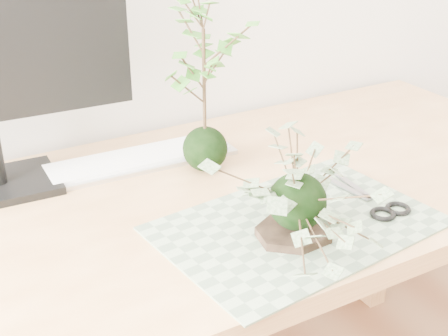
{
  "coord_description": "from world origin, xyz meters",
  "views": [
    {
      "loc": [
        -0.47,
        0.3,
        1.31
      ],
      "look_at": [
        0.0,
        1.14,
        0.84
      ],
      "focal_mm": 50.0,
      "sensor_mm": 36.0,
      "label": 1
    }
  ],
  "objects": [
    {
      "name": "cutting_mat",
      "position": [
        0.1,
        1.05,
        0.74
      ],
      "size": [
        0.51,
        0.37,
        0.0
      ],
      "primitive_type": "cube",
      "rotation": [
        0.0,
        0.0,
        0.11
      ],
      "color": "#576C55",
      "rests_on": "desk"
    },
    {
      "name": "keyboard",
      "position": [
        -0.04,
        1.43,
        0.75
      ],
      "size": [
        0.42,
        0.13,
        0.02
      ],
      "rotation": [
        0.0,
        0.0,
        -0.03
      ],
      "color": "#BEBEBE",
      "rests_on": "desk"
    },
    {
      "name": "scissors",
      "position": [
        0.26,
        1.03,
        0.75
      ],
      "size": [
        0.08,
        0.19,
        0.01
      ],
      "rotation": [
        0.0,
        0.0,
        0.02
      ],
      "color": "gray",
      "rests_on": "cutting_mat"
    },
    {
      "name": "ivy_kokedama",
      "position": [
        0.08,
        1.03,
        0.85
      ],
      "size": [
        0.36,
        0.36,
        0.2
      ],
      "rotation": [
        0.0,
        0.0,
        -0.39
      ],
      "color": "black",
      "rests_on": "stone_dish"
    },
    {
      "name": "stone_dish",
      "position": [
        0.08,
        1.03,
        0.75
      ],
      "size": [
        0.16,
        0.16,
        0.01
      ],
      "primitive_type": "cylinder",
      "rotation": [
        0.0,
        0.0,
        0.08
      ],
      "color": "black",
      "rests_on": "cutting_mat"
    },
    {
      "name": "maple_kokedama",
      "position": [
        0.07,
        1.33,
        1.01
      ],
      "size": [
        0.27,
        0.27,
        0.38
      ],
      "rotation": [
        0.0,
        0.0,
        0.37
      ],
      "color": "black",
      "rests_on": "desk"
    },
    {
      "name": "desk",
      "position": [
        0.04,
        1.23,
        0.65
      ],
      "size": [
        1.6,
        0.7,
        0.74
      ],
      "color": "tan",
      "rests_on": "ground_plane"
    }
  ]
}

